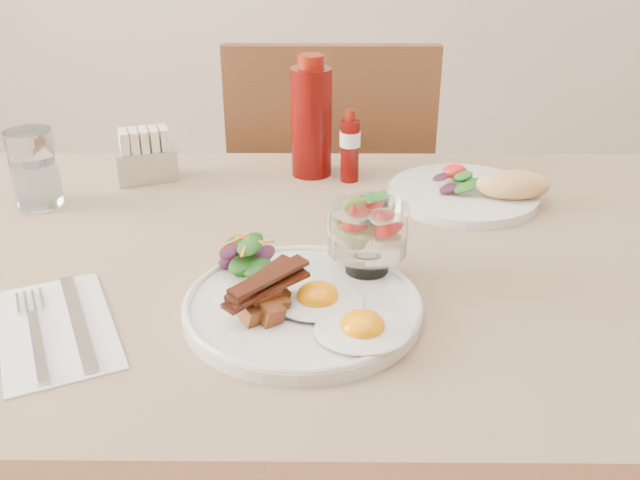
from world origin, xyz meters
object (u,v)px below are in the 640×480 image
(ketchup_bottle, at_px, (311,120))
(hot_sauce_bottle, at_px, (350,147))
(chair_far, at_px, (330,214))
(sugar_caddy, at_px, (146,158))
(fruit_cup, at_px, (368,230))
(second_plate, at_px, (475,190))
(table, at_px, (333,324))
(main_plate, at_px, (303,307))
(water_glass, at_px, (35,173))

(ketchup_bottle, relative_size, hot_sauce_bottle, 1.67)
(chair_far, bearing_deg, sugar_caddy, -131.10)
(fruit_cup, xyz_separation_m, second_plate, (0.18, 0.26, -0.06))
(hot_sauce_bottle, relative_size, sugar_caddy, 1.11)
(table, relative_size, ketchup_bottle, 6.50)
(second_plate, distance_m, sugar_caddy, 0.54)
(hot_sauce_bottle, bearing_deg, main_plate, -99.10)
(main_plate, bearing_deg, table, 71.58)
(second_plate, distance_m, water_glass, 0.69)
(table, xyz_separation_m, water_glass, (-0.46, 0.20, 0.14))
(second_plate, xyz_separation_m, hot_sauce_bottle, (-0.20, 0.08, 0.04))
(main_plate, distance_m, fruit_cup, 0.13)
(second_plate, bearing_deg, fruit_cup, -125.41)
(chair_far, height_order, ketchup_bottle, ketchup_bottle)
(sugar_caddy, height_order, water_glass, water_glass)
(ketchup_bottle, distance_m, water_glass, 0.45)
(table, bearing_deg, ketchup_bottle, 95.86)
(chair_far, xyz_separation_m, main_plate, (-0.04, -0.77, 0.24))
(table, height_order, hot_sauce_bottle, hot_sauce_bottle)
(water_glass, bearing_deg, sugar_caddy, 35.64)
(chair_far, distance_m, hot_sauce_bottle, 0.46)
(chair_far, relative_size, main_plate, 3.32)
(fruit_cup, height_order, water_glass, water_glass)
(table, xyz_separation_m, chair_far, (0.00, 0.66, -0.14))
(main_plate, height_order, ketchup_bottle, ketchup_bottle)
(table, xyz_separation_m, ketchup_bottle, (-0.03, 0.34, 0.18))
(chair_far, height_order, fruit_cup, chair_far)
(chair_far, distance_m, water_glass, 0.71)
(ketchup_bottle, bearing_deg, sugar_caddy, -173.49)
(main_plate, bearing_deg, second_plate, 51.93)
(chair_far, distance_m, main_plate, 0.81)
(sugar_caddy, bearing_deg, water_glass, -163.50)
(sugar_caddy, bearing_deg, ketchup_bottle, -12.62)
(hot_sauce_bottle, bearing_deg, ketchup_bottle, 154.53)
(fruit_cup, relative_size, water_glass, 0.85)
(chair_far, bearing_deg, ketchup_bottle, -96.07)
(chair_far, relative_size, ketchup_bottle, 4.55)
(table, bearing_deg, fruit_cup, -39.48)
(chair_far, relative_size, sugar_caddy, 8.44)
(ketchup_bottle, bearing_deg, chair_far, 83.93)
(table, relative_size, sugar_caddy, 12.07)
(main_plate, bearing_deg, chair_far, 87.28)
(chair_far, bearing_deg, hot_sauce_bottle, -85.18)
(water_glass, bearing_deg, main_plate, -36.56)
(table, height_order, second_plate, second_plate)
(second_plate, height_order, water_glass, water_glass)
(table, bearing_deg, water_glass, 156.23)
(main_plate, bearing_deg, sugar_caddy, 123.42)
(table, height_order, main_plate, main_plate)
(table, xyz_separation_m, main_plate, (-0.04, -0.11, 0.10))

